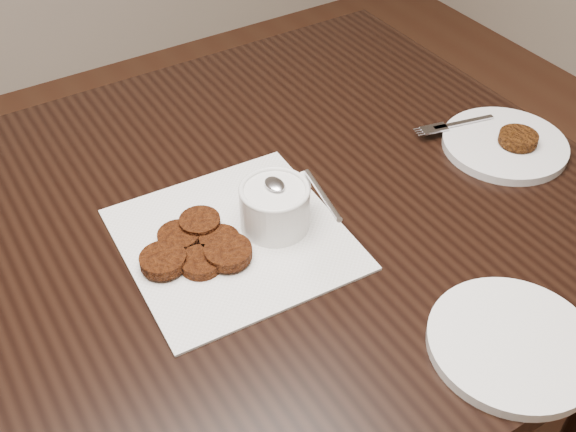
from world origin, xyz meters
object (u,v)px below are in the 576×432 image
object	(u,v)px
plate_with_patty	(506,141)
plate_empty	(513,344)
napkin	(234,239)
sauce_ramekin	(274,188)
table	(177,412)

from	to	relation	value
plate_with_patty	plate_empty	xyz separation A→B (m)	(-0.28, -0.29, -0.01)
napkin	plate_empty	bearing A→B (deg)	-60.39
napkin	plate_empty	xyz separation A→B (m)	(0.19, -0.34, 0.01)
sauce_ramekin	plate_empty	world-z (taller)	sauce_ramekin
table	plate_empty	size ratio (longest dim) A/B	6.93
table	sauce_ramekin	xyz separation A→B (m)	(0.18, -0.04, 0.45)
sauce_ramekin	plate_empty	size ratio (longest dim) A/B	0.66
table	napkin	bearing A→B (deg)	-15.86
sauce_ramekin	plate_with_patty	world-z (taller)	sauce_ramekin
table	napkin	distance (m)	0.40
plate_with_patty	plate_empty	size ratio (longest dim) A/B	0.98
table	napkin	xyz separation A→B (m)	(0.12, -0.03, 0.38)
plate_with_patty	sauce_ramekin	bearing A→B (deg)	175.12
table	plate_empty	world-z (taller)	plate_empty
plate_empty	sauce_ramekin	bearing A→B (deg)	111.36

